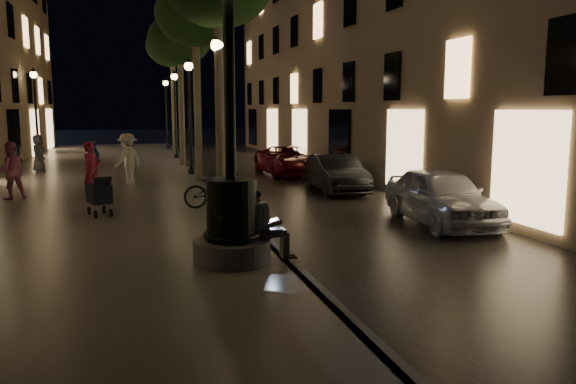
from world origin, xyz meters
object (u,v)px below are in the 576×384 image
object	(u,v)px
fountain_lamppost	(231,206)
lamp_curb_a	(218,97)
stroller	(99,194)
pedestrian_blue	(93,160)
lamp_curb_c	(175,103)
pedestrian_dark	(38,153)
seated_man_laptop	(265,222)
bicycle	(219,190)
car_second	(336,173)
lamp_curb_d	(166,104)
tree_far	(172,47)
car_third	(288,160)
tree_third	(180,40)
tree_second	(195,16)
pedestrian_red	(92,171)
car_front	(441,196)
lamp_left_c	(35,103)
pedestrian_white	(128,159)
lamp_curb_b	(190,101)
pedestrian_pink	(10,171)

from	to	relation	value
fountain_lamppost	lamp_curb_a	size ratio (longest dim) A/B	1.08
stroller	pedestrian_blue	bearing A→B (deg)	76.46
lamp_curb_c	pedestrian_dark	distance (m)	8.65
seated_man_laptop	bicycle	bearing A→B (deg)	90.11
fountain_lamppost	car_second	xyz separation A→B (m)	(5.24, 8.77, -0.55)
seated_man_laptop	pedestrian_blue	size ratio (longest dim) A/B	0.81
lamp_curb_d	tree_far	bearing A→B (deg)	-89.24
lamp_curb_d	bicycle	distance (m)	24.54
stroller	bicycle	size ratio (longest dim) A/B	0.60
car_third	tree_third	bearing A→B (deg)	137.15
lamp_curb_d	car_third	xyz separation A→B (m)	(4.30, -15.75, -2.59)
tree_second	car_third	size ratio (longest dim) A/B	1.60
tree_second	pedestrian_blue	distance (m)	6.64
tree_second	pedestrian_red	world-z (taller)	tree_second
fountain_lamppost	car_front	distance (m)	6.53
lamp_curb_c	pedestrian_blue	size ratio (longest dim) A/B	3.04
lamp_curb_d	stroller	size ratio (longest dim) A/B	4.18
seated_man_laptop	lamp_curb_c	world-z (taller)	lamp_curb_c
lamp_curb_c	lamp_left_c	bearing A→B (deg)	180.00
tree_far	pedestrian_white	xyz separation A→B (m)	(-2.61, -12.72, -5.30)
car_third	pedestrian_red	world-z (taller)	pedestrian_red
pedestrian_red	pedestrian_white	world-z (taller)	pedestrian_white
tree_third	lamp_curb_c	size ratio (longest dim) A/B	1.50
lamp_curb_c	lamp_curb_d	world-z (taller)	same
lamp_curb_d	pedestrian_dark	size ratio (longest dim) A/B	2.96
pedestrian_red	fountain_lamppost	bearing A→B (deg)	-127.23
lamp_curb_d	car_front	size ratio (longest dim) A/B	1.13
car_front	pedestrian_dark	distance (m)	17.87
lamp_left_c	pedestrian_red	bearing A→B (deg)	-75.98
tree_second	bicycle	xyz separation A→B (m)	(-0.20, -6.41, -5.63)
tree_far	lamp_left_c	bearing A→B (deg)	-164.43
lamp_curb_c	lamp_curb_d	size ratio (longest dim) A/B	1.00
fountain_lamppost	pedestrian_red	distance (m)	8.32
tree_third	pedestrian_dark	world-z (taller)	tree_third
lamp_curb_b	tree_third	bearing A→B (deg)	90.00
tree_second	tree_third	world-z (taller)	tree_second
lamp_left_c	pedestrian_pink	distance (m)	13.50
fountain_lamppost	pedestrian_dark	size ratio (longest dim) A/B	3.20
lamp_curb_c	bicycle	xyz separation A→B (m)	(-0.10, -16.41, -2.53)
tree_third	pedestrian_dark	xyz separation A→B (m)	(-6.29, -1.50, -5.13)
tree_far	stroller	bearing A→B (deg)	-99.95
lamp_curb_b	pedestrian_dark	world-z (taller)	lamp_curb_b
tree_second	tree_far	size ratio (longest dim) A/B	0.99
lamp_curb_a	lamp_curb_d	xyz separation A→B (m)	(0.00, 24.00, 0.00)
fountain_lamppost	stroller	xyz separation A→B (m)	(-2.52, 5.18, -0.43)
pedestrian_pink	pedestrian_blue	bearing A→B (deg)	-142.02
tree_far	stroller	distance (m)	19.93
lamp_curb_c	pedestrian_blue	xyz separation A→B (m)	(-3.81, -9.45, -2.24)
seated_man_laptop	lamp_curb_a	bearing A→B (deg)	89.15
car_third	car_front	bearing A→B (deg)	-87.38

